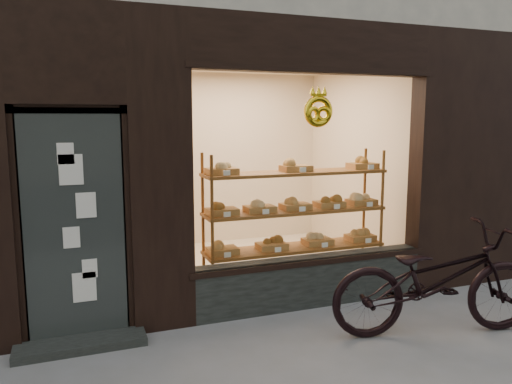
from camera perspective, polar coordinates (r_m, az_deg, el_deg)
name	(u,v)px	position (r m, az deg, el deg)	size (l,w,h in m)	color
display_shelf	(295,223)	(5.92, 4.51, -3.61)	(2.20, 0.45, 1.70)	#542E10
bicycle	(436,280)	(5.17, 19.87, -9.39)	(0.72, 2.06, 1.08)	black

